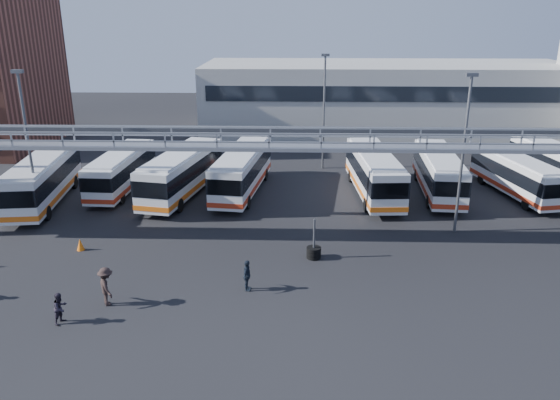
{
  "coord_description": "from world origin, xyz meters",
  "views": [
    {
      "loc": [
        1.57,
        -26.44,
        13.71
      ],
      "look_at": [
        0.58,
        6.0,
        2.41
      ],
      "focal_mm": 35.0,
      "sensor_mm": 36.0,
      "label": 1
    }
  ],
  "objects_px": {
    "light_pole_mid": "(464,146)",
    "bus_2": "(122,169)",
    "pedestrian_d": "(247,276)",
    "bus_8": "(517,175)",
    "bus_9": "(557,165)",
    "bus_3": "(182,172)",
    "pedestrian_b": "(60,308)",
    "bus_7": "(439,172)",
    "light_pole_back": "(324,106)",
    "light_pole_left": "(28,140)",
    "bus_1": "(43,179)",
    "cone_right": "(80,245)",
    "tire_stack": "(314,252)",
    "bus_4": "(242,170)",
    "bus_6": "(374,172)",
    "pedestrian_c": "(106,286)"
  },
  "relations": [
    {
      "from": "light_pole_mid",
      "to": "bus_2",
      "type": "xyz_separation_m",
      "value": [
        -24.35,
        8.0,
        -3.99
      ]
    },
    {
      "from": "bus_2",
      "to": "pedestrian_d",
      "type": "height_order",
      "value": "bus_2"
    },
    {
      "from": "bus_8",
      "to": "bus_9",
      "type": "xyz_separation_m",
      "value": [
        4.2,
        2.52,
        0.13
      ]
    },
    {
      "from": "bus_3",
      "to": "pedestrian_b",
      "type": "height_order",
      "value": "bus_3"
    },
    {
      "from": "bus_7",
      "to": "bus_9",
      "type": "relative_size",
      "value": 1.0
    },
    {
      "from": "light_pole_mid",
      "to": "bus_9",
      "type": "distance_m",
      "value": 15.37
    },
    {
      "from": "light_pole_back",
      "to": "bus_7",
      "type": "height_order",
      "value": "light_pole_back"
    },
    {
      "from": "light_pole_left",
      "to": "bus_1",
      "type": "distance_m",
      "value": 5.43
    },
    {
      "from": "bus_7",
      "to": "bus_8",
      "type": "bearing_deg",
      "value": 2.43
    },
    {
      "from": "light_pole_mid",
      "to": "pedestrian_b",
      "type": "height_order",
      "value": "light_pole_mid"
    },
    {
      "from": "pedestrian_b",
      "to": "bus_2",
      "type": "bearing_deg",
      "value": 28.7
    },
    {
      "from": "cone_right",
      "to": "bus_3",
      "type": "bearing_deg",
      "value": 68.39
    },
    {
      "from": "bus_1",
      "to": "bus_9",
      "type": "xyz_separation_m",
      "value": [
        40.08,
        5.45,
        -0.1
      ]
    },
    {
      "from": "bus_7",
      "to": "tire_stack",
      "type": "height_order",
      "value": "bus_7"
    },
    {
      "from": "cone_right",
      "to": "pedestrian_d",
      "type": "bearing_deg",
      "value": -24.04
    },
    {
      "from": "bus_3",
      "to": "cone_right",
      "type": "distance_m",
      "value": 11.39
    },
    {
      "from": "light_pole_back",
      "to": "bus_9",
      "type": "xyz_separation_m",
      "value": [
        18.89,
        -4.87,
        -3.91
      ]
    },
    {
      "from": "pedestrian_d",
      "to": "light_pole_back",
      "type": "bearing_deg",
      "value": -5.53
    },
    {
      "from": "bus_1",
      "to": "bus_3",
      "type": "relative_size",
      "value": 0.99
    },
    {
      "from": "bus_8",
      "to": "tire_stack",
      "type": "relative_size",
      "value": 4.24
    },
    {
      "from": "bus_4",
      "to": "bus_7",
      "type": "relative_size",
      "value": 1.04
    },
    {
      "from": "bus_6",
      "to": "bus_9",
      "type": "relative_size",
      "value": 1.04
    },
    {
      "from": "bus_7",
      "to": "pedestrian_c",
      "type": "height_order",
      "value": "bus_7"
    },
    {
      "from": "bus_1",
      "to": "pedestrian_b",
      "type": "height_order",
      "value": "bus_1"
    },
    {
      "from": "cone_right",
      "to": "pedestrian_b",
      "type": "bearing_deg",
      "value": -74.79
    },
    {
      "from": "bus_6",
      "to": "tire_stack",
      "type": "bearing_deg",
      "value": -116.69
    },
    {
      "from": "light_pole_mid",
      "to": "light_pole_left",
      "type": "bearing_deg",
      "value": 177.95
    },
    {
      "from": "light_pole_left",
      "to": "light_pole_back",
      "type": "height_order",
      "value": "same"
    },
    {
      "from": "bus_3",
      "to": "pedestrian_c",
      "type": "height_order",
      "value": "bus_3"
    },
    {
      "from": "light_pole_back",
      "to": "pedestrian_c",
      "type": "height_order",
      "value": "light_pole_back"
    },
    {
      "from": "light_pole_left",
      "to": "bus_2",
      "type": "bearing_deg",
      "value": 62.46
    },
    {
      "from": "light_pole_back",
      "to": "tire_stack",
      "type": "relative_size",
      "value": 4.19
    },
    {
      "from": "light_pole_left",
      "to": "bus_1",
      "type": "height_order",
      "value": "light_pole_left"
    },
    {
      "from": "bus_4",
      "to": "pedestrian_b",
      "type": "xyz_separation_m",
      "value": [
        -6.55,
        -19.34,
        -1.14
      ]
    },
    {
      "from": "pedestrian_c",
      "to": "pedestrian_d",
      "type": "bearing_deg",
      "value": -109.02
    },
    {
      "from": "pedestrian_d",
      "to": "bus_8",
      "type": "bearing_deg",
      "value": -44.52
    },
    {
      "from": "pedestrian_c",
      "to": "bus_7",
      "type": "bearing_deg",
      "value": -81.6
    },
    {
      "from": "bus_3",
      "to": "bus_7",
      "type": "distance_m",
      "value": 19.97
    },
    {
      "from": "bus_6",
      "to": "bus_8",
      "type": "relative_size",
      "value": 1.12
    },
    {
      "from": "bus_1",
      "to": "bus_7",
      "type": "distance_m",
      "value": 30.05
    },
    {
      "from": "bus_3",
      "to": "bus_8",
      "type": "distance_m",
      "value": 25.95
    },
    {
      "from": "light_pole_back",
      "to": "bus_3",
      "type": "height_order",
      "value": "light_pole_back"
    },
    {
      "from": "light_pole_back",
      "to": "bus_8",
      "type": "distance_m",
      "value": 16.93
    },
    {
      "from": "bus_8",
      "to": "bus_9",
      "type": "height_order",
      "value": "bus_9"
    },
    {
      "from": "bus_2",
      "to": "bus_8",
      "type": "height_order",
      "value": "bus_2"
    },
    {
      "from": "light_pole_mid",
      "to": "bus_4",
      "type": "bearing_deg",
      "value": 152.49
    },
    {
      "from": "bus_1",
      "to": "pedestrian_d",
      "type": "bearing_deg",
      "value": -45.84
    },
    {
      "from": "bus_3",
      "to": "bus_8",
      "type": "height_order",
      "value": "bus_3"
    },
    {
      "from": "bus_2",
      "to": "bus_7",
      "type": "distance_m",
      "value": 25.05
    },
    {
      "from": "pedestrian_d",
      "to": "bus_9",
      "type": "bearing_deg",
      "value": -45.85
    }
  ]
}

